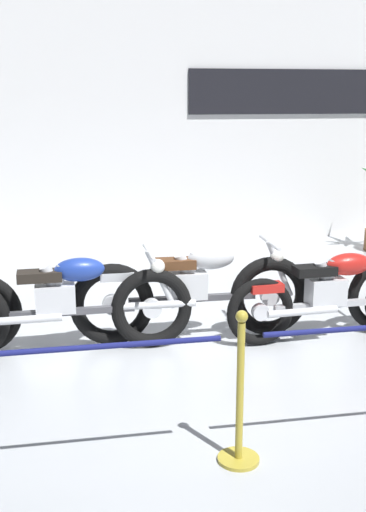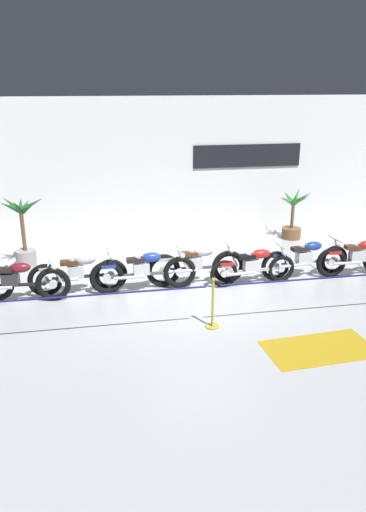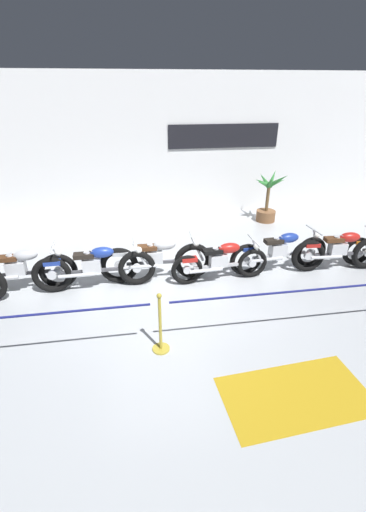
{
  "view_description": "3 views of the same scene",
  "coord_description": "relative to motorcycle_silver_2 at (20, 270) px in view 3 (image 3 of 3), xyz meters",
  "views": [
    {
      "loc": [
        -1.21,
        -5.13,
        2.37
      ],
      "look_at": [
        -0.04,
        1.1,
        0.77
      ],
      "focal_mm": 45.0,
      "sensor_mm": 36.0,
      "label": 1
    },
    {
      "loc": [
        -2.33,
        -10.08,
        4.63
      ],
      "look_at": [
        -0.44,
        0.15,
        0.96
      ],
      "focal_mm": 35.0,
      "sensor_mm": 36.0,
      "label": 2
    },
    {
      "loc": [
        -0.46,
        -5.7,
        3.78
      ],
      "look_at": [
        0.48,
        0.25,
        0.78
      ],
      "focal_mm": 24.0,
      "sensor_mm": 36.0,
      "label": 3
    }
  ],
  "objects": [
    {
      "name": "motorcycle_blue_3",
      "position": [
        1.48,
        -0.12,
        -0.0
      ],
      "size": [
        2.47,
        0.62,
        0.97
      ],
      "color": "black",
      "rests_on": "ground"
    },
    {
      "name": "floor_banner",
      "position": [
        4.33,
        -3.37,
        -0.48
      ],
      "size": [
        2.09,
        1.23,
        0.01
      ],
      "primitive_type": "cube",
      "rotation": [
        0.0,
        0.0,
        0.07
      ],
      "color": "#B78E19",
      "rests_on": "ground"
    },
    {
      "name": "potted_palm_left_of_row",
      "position": [
        6.42,
        3.14,
        0.19
      ],
      "size": [
        0.94,
        1.08,
        1.59
      ],
      "color": "brown",
      "rests_on": "ground"
    },
    {
      "name": "back_wall",
      "position": [
        2.76,
        4.41,
        1.62
      ],
      "size": [
        28.0,
        0.29,
        4.2
      ],
      "color": "white",
      "rests_on": "ground"
    },
    {
      "name": "stanchion_far_left",
      "position": [
        1.28,
        -2.18,
        0.29
      ],
      "size": [
        14.17,
        0.28,
        1.05
      ],
      "color": "gold",
      "rests_on": "ground"
    },
    {
      "name": "motorcycle_blue_6",
      "position": [
        5.5,
        0.01,
        -0.01
      ],
      "size": [
        2.34,
        0.62,
        0.95
      ],
      "color": "black",
      "rests_on": "ground"
    },
    {
      "name": "motorcycle_silver_4",
      "position": [
        2.75,
        0.02,
        0.01
      ],
      "size": [
        2.39,
        0.62,
        0.98
      ],
      "color": "black",
      "rests_on": "ground"
    },
    {
      "name": "stanchion_mid_left",
      "position": [
        2.6,
        -2.18,
        -0.12
      ],
      "size": [
        0.28,
        0.28,
        1.05
      ],
      "color": "gold",
      "rests_on": "ground"
    },
    {
      "name": "ground_plane",
      "position": [
        2.75,
        -0.72,
        -0.48
      ],
      "size": [
        120.0,
        120.0,
        0.0
      ],
      "primitive_type": "plane",
      "color": "#B2B7BC"
    },
    {
      "name": "motorcycle_silver_2",
      "position": [
        0.0,
        0.0,
        0.0
      ],
      "size": [
        2.25,
        0.62,
        0.96
      ],
      "color": "black",
      "rests_on": "ground"
    },
    {
      "name": "motorcycle_red_7",
      "position": [
        6.83,
        -0.16,
        -0.01
      ],
      "size": [
        2.18,
        0.62,
        0.96
      ],
      "color": "black",
      "rests_on": "ground"
    },
    {
      "name": "motorcycle_red_5",
      "position": [
        4.08,
        -0.21,
        -0.02
      ],
      "size": [
        2.12,
        0.62,
        0.91
      ],
      "color": "black",
      "rests_on": "ground"
    }
  ]
}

